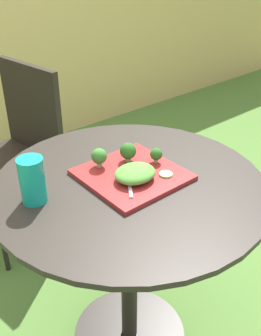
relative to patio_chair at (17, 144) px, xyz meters
name	(u,v)px	position (x,y,z in m)	size (l,w,h in m)	color
patio_table	(129,251)	(-0.03, -0.90, -0.06)	(0.86, 0.86, 0.76)	#28231E
patio_chair	(17,144)	(0.00, 0.00, 0.00)	(0.51, 0.51, 0.90)	black
salad_plate	(132,175)	(0.00, -0.88, 0.24)	(0.29, 0.29, 0.01)	maroon
drinking_glass	(33,183)	(-0.30, -0.80, 0.29)	(0.07, 0.07, 0.14)	#149989
fork	(129,180)	(-0.04, -0.91, 0.25)	(0.10, 0.14, 0.00)	silver
lettuce_mound	(135,173)	(-0.02, -0.92, 0.26)	(0.13, 0.11, 0.04)	#519338
broccoli_floret_0	(99,156)	(-0.06, -0.78, 0.28)	(0.05, 0.05, 0.06)	#99B770
broccoli_floret_1	(156,154)	(0.10, -0.88, 0.27)	(0.04, 0.04, 0.05)	#99B770
broccoli_floret_2	(128,151)	(0.04, -0.81, 0.28)	(0.05, 0.05, 0.06)	#99B770
cucumber_slice_0	(166,174)	(0.07, -0.96, 0.25)	(0.04, 0.04, 0.01)	#8EB766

